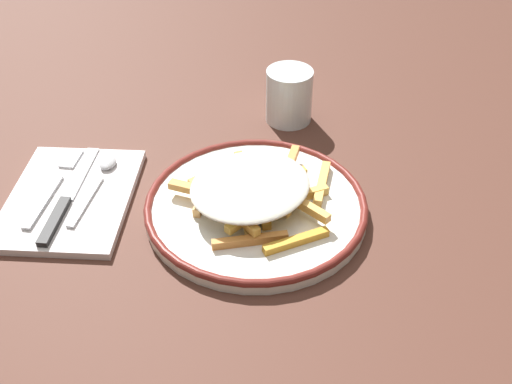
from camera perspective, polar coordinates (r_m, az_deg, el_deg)
ground_plane at (r=0.83m, az=0.00°, el=-1.89°), size 2.60×2.60×0.00m
plate at (r=0.83m, az=0.00°, el=-1.32°), size 0.29×0.29×0.02m
fries_heap at (r=0.81m, az=-0.22°, el=0.35°), size 0.22×0.22×0.04m
napkin at (r=0.89m, az=-16.48°, el=-0.43°), size 0.17×0.22×0.01m
fork at (r=0.90m, az=-17.95°, el=0.53°), size 0.03×0.18×0.01m
knife at (r=0.87m, az=-16.97°, el=-0.80°), size 0.02×0.21×0.01m
spoon at (r=0.90m, az=-14.05°, el=1.29°), size 0.03×0.15×0.01m
water_glass at (r=1.00m, az=3.03°, el=8.74°), size 0.07×0.07×0.09m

